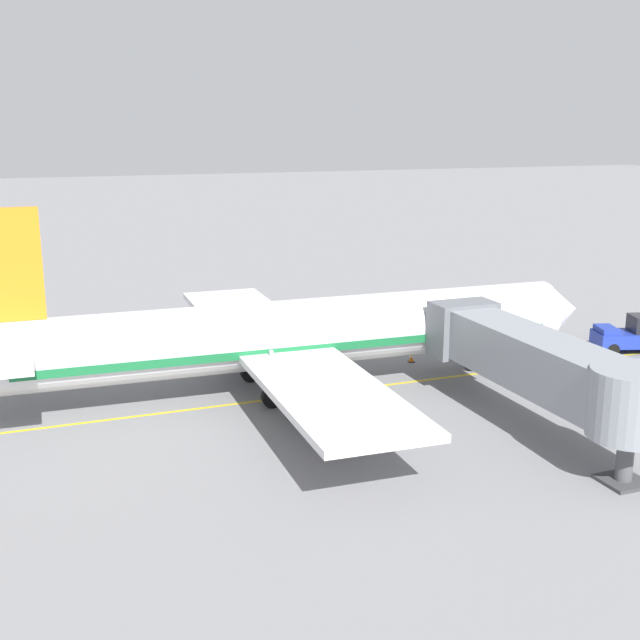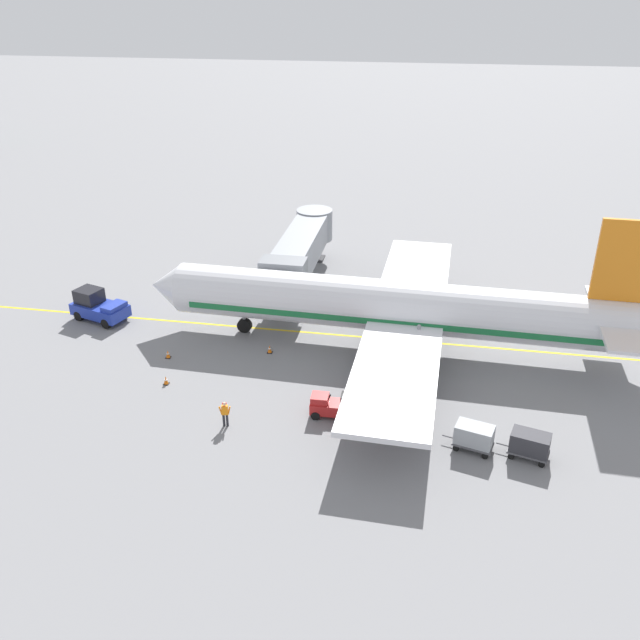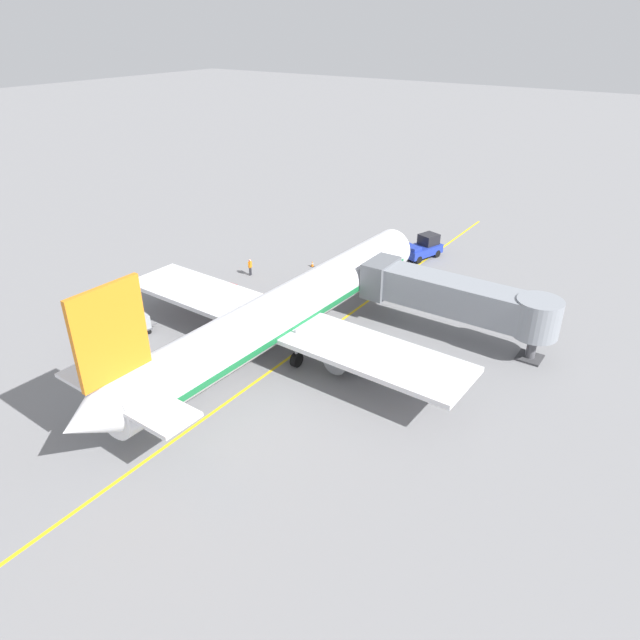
% 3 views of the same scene
% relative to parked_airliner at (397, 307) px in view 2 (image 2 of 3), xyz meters
% --- Properties ---
extents(ground_plane, '(400.00, 400.00, 0.00)m').
position_rel_parked_airliner_xyz_m(ground_plane, '(1.09, -1.35, -3.19)').
color(ground_plane, slate).
extents(gate_lead_in_line, '(0.24, 80.00, 0.01)m').
position_rel_parked_airliner_xyz_m(gate_lead_in_line, '(1.09, -1.35, -3.18)').
color(gate_lead_in_line, gold).
rests_on(gate_lead_in_line, ground).
extents(parked_airliner, '(30.14, 37.28, 10.63)m').
position_rel_parked_airliner_xyz_m(parked_airliner, '(0.00, 0.00, 0.00)').
color(parked_airliner, silver).
rests_on(parked_airliner, ground).
extents(jet_bridge, '(15.73, 3.50, 4.98)m').
position_rel_parked_airliner_xyz_m(jet_bridge, '(9.93, 9.01, 0.27)').
color(jet_bridge, gray).
rests_on(jet_bridge, ground).
extents(pushback_tractor, '(3.43, 4.86, 2.40)m').
position_rel_parked_airliner_xyz_m(pushback_tractor, '(0.43, 23.36, -2.09)').
color(pushback_tractor, '#1E339E').
rests_on(pushback_tractor, ground).
extents(baggage_tug_lead, '(1.35, 2.53, 1.62)m').
position_rel_parked_airliner_xyz_m(baggage_tug_lead, '(-9.48, 3.29, -2.47)').
color(baggage_tug_lead, '#B21E1E').
rests_on(baggage_tug_lead, ground).
extents(baggage_cart_front, '(1.83, 2.98, 1.58)m').
position_rel_parked_airliner_xyz_m(baggage_cart_front, '(-11.32, -5.28, -2.24)').
color(baggage_cart_front, '#4C4C51').
rests_on(baggage_cart_front, ground).
extents(baggage_cart_second_in_train, '(1.83, 2.98, 1.58)m').
position_rel_parked_airliner_xyz_m(baggage_cart_second_in_train, '(-11.52, -8.31, -2.24)').
color(baggage_cart_second_in_train, '#4C4C51').
rests_on(baggage_cart_second_in_train, ground).
extents(ground_crew_wing_walker, '(0.32, 0.72, 1.69)m').
position_rel_parked_airliner_xyz_m(ground_crew_wing_walker, '(-11.64, 9.24, -2.23)').
color(ground_crew_wing_walker, '#232328').
rests_on(ground_crew_wing_walker, ground).
extents(safety_cone_nose_left, '(0.36, 0.36, 0.59)m').
position_rel_parked_airliner_xyz_m(safety_cone_nose_left, '(-4.47, 15.74, -2.90)').
color(safety_cone_nose_left, black).
rests_on(safety_cone_nose_left, ground).
extents(safety_cone_nose_right, '(0.36, 0.36, 0.59)m').
position_rel_parked_airliner_xyz_m(safety_cone_nose_right, '(-2.47, 8.82, -2.90)').
color(safety_cone_nose_right, black).
rests_on(safety_cone_nose_right, ground).
extents(safety_cone_wing_tip, '(0.36, 0.36, 0.59)m').
position_rel_parked_airliner_xyz_m(safety_cone_wing_tip, '(-7.81, 14.55, -2.90)').
color(safety_cone_wing_tip, black).
rests_on(safety_cone_wing_tip, ground).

